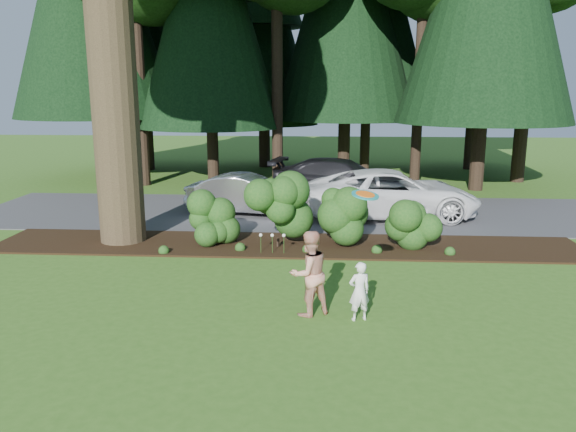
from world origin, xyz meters
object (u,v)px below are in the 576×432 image
(car_dark_suv, at_px, (342,180))
(adult, at_px, (309,273))
(child, at_px, (359,291))
(car_silver_wagon, at_px, (248,194))
(car_white_suv, at_px, (392,194))
(frisbee, at_px, (365,195))

(car_dark_suv, height_order, adult, adult)
(child, xyz_separation_m, adult, (-0.94, 0.21, 0.26))
(car_silver_wagon, distance_m, adult, 8.91)
(car_white_suv, bearing_deg, car_silver_wagon, 84.20)
(car_silver_wagon, bearing_deg, car_white_suv, -81.85)
(adult, xyz_separation_m, frisbee, (1.01, 0.05, 1.51))
(car_dark_suv, relative_size, frisbee, 10.64)
(car_silver_wagon, height_order, child, car_silver_wagon)
(adult, bearing_deg, car_dark_suv, -127.40)
(car_dark_suv, xyz_separation_m, child, (-0.01, -11.51, -0.25))
(car_dark_suv, bearing_deg, adult, -173.81)
(car_silver_wagon, relative_size, child, 3.64)
(child, bearing_deg, car_dark_suv, -109.26)
(car_silver_wagon, distance_m, frisbee, 9.32)
(car_dark_suv, xyz_separation_m, frisbee, (0.06, -11.26, 1.51))
(car_dark_suv, xyz_separation_m, adult, (-0.95, -11.31, 0.01))
(car_white_suv, relative_size, child, 5.04)
(car_white_suv, distance_m, child, 8.78)
(car_dark_suv, distance_m, frisbee, 11.36)
(car_white_suv, xyz_separation_m, adult, (-2.54, -8.42, 0.00))
(car_white_suv, relative_size, car_dark_suv, 1.05)
(frisbee, bearing_deg, car_silver_wagon, 111.24)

